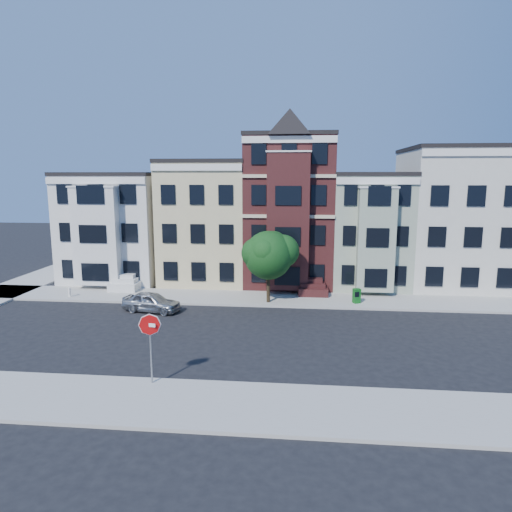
# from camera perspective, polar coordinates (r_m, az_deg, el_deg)

# --- Properties ---
(ground) EXTENTS (120.00, 120.00, 0.00)m
(ground) POSITION_cam_1_polar(r_m,az_deg,el_deg) (26.08, 3.25, -10.22)
(ground) COLOR black
(far_sidewalk) EXTENTS (60.00, 4.00, 0.15)m
(far_sidewalk) POSITION_cam_1_polar(r_m,az_deg,el_deg) (33.68, 3.84, -5.42)
(far_sidewalk) COLOR #9E9B93
(far_sidewalk) RESTS_ON ground
(near_sidewalk) EXTENTS (60.00, 4.00, 0.15)m
(near_sidewalk) POSITION_cam_1_polar(r_m,az_deg,el_deg) (18.74, 2.15, -18.42)
(near_sidewalk) COLOR #9E9B93
(near_sidewalk) RESTS_ON ground
(house_white) EXTENTS (8.00, 9.00, 9.00)m
(house_white) POSITION_cam_1_polar(r_m,az_deg,el_deg) (42.35, -16.55, 3.45)
(house_white) COLOR silver
(house_white) RESTS_ON ground
(house_yellow) EXTENTS (7.00, 9.00, 10.00)m
(house_yellow) POSITION_cam_1_polar(r_m,az_deg,el_deg) (39.97, -5.88, 4.16)
(house_yellow) COLOR beige
(house_yellow) RESTS_ON ground
(house_brown) EXTENTS (7.00, 9.00, 12.00)m
(house_brown) POSITION_cam_1_polar(r_m,az_deg,el_deg) (39.09, 4.25, 5.53)
(house_brown) COLOR #391515
(house_brown) RESTS_ON ground
(house_green) EXTENTS (6.00, 9.00, 9.00)m
(house_green) POSITION_cam_1_polar(r_m,az_deg,el_deg) (39.61, 13.68, 3.16)
(house_green) COLOR #939F88
(house_green) RESTS_ON ground
(house_cream) EXTENTS (8.00, 9.00, 11.00)m
(house_cream) POSITION_cam_1_polar(r_m,az_deg,el_deg) (41.08, 23.47, 4.25)
(house_cream) COLOR beige
(house_cream) RESTS_ON ground
(street_tree) EXTENTS (5.94, 5.94, 6.29)m
(street_tree) POSITION_cam_1_polar(r_m,az_deg,el_deg) (31.95, 1.57, -0.32)
(street_tree) COLOR #185017
(street_tree) RESTS_ON far_sidewalk
(parked_car) EXTENTS (4.16, 2.30, 1.34)m
(parked_car) POSITION_cam_1_polar(r_m,az_deg,el_deg) (31.51, -12.93, -5.61)
(parked_car) COLOR #A4A7AB
(parked_car) RESTS_ON ground
(newspaper_box) EXTENTS (0.59, 0.56, 1.03)m
(newspaper_box) POSITION_cam_1_polar(r_m,az_deg,el_deg) (33.04, 12.46, -4.88)
(newspaper_box) COLOR #10601A
(newspaper_box) RESTS_ON far_sidewalk
(fire_hydrant) EXTENTS (0.26, 0.26, 0.58)m
(fire_hydrant) POSITION_cam_1_polar(r_m,az_deg,el_deg) (36.66, -22.27, -4.29)
(fire_hydrant) COLOR silver
(fire_hydrant) RESTS_ON far_sidewalk
(stop_sign) EXTENTS (0.97, 0.31, 3.50)m
(stop_sign) POSITION_cam_1_polar(r_m,az_deg,el_deg) (20.33, -13.04, -10.70)
(stop_sign) COLOR #B00B0C
(stop_sign) RESTS_ON near_sidewalk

